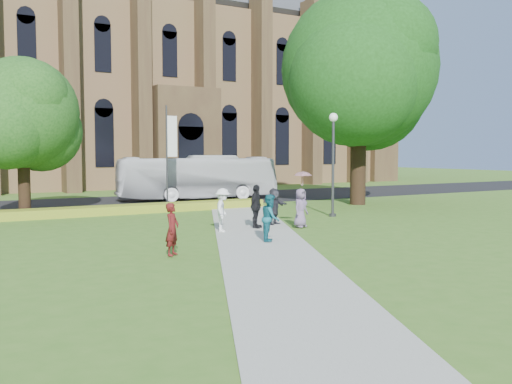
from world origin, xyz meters
TOP-DOWN VIEW (x-y plane):
  - ground at (0.00, 0.00)m, footprint 160.00×160.00m
  - road at (0.00, 20.00)m, footprint 160.00×10.00m
  - footpath at (0.00, 1.00)m, footprint 15.58×28.54m
  - flower_hedge at (-2.00, 13.20)m, footprint 18.00×1.40m
  - cathedral at (10.00, 39.73)m, footprint 52.60×18.25m
  - streetlamp at (7.50, 6.50)m, footprint 0.44×0.44m
  - large_tree at (13.00, 11.00)m, footprint 9.60×9.60m
  - street_tree_1 at (-6.00, 14.50)m, footprint 5.60×5.60m
  - banner_pole_0 at (2.11, 15.20)m, footprint 0.70×0.10m
  - tour_coach at (5.80, 19.21)m, footprint 11.15×4.05m
  - pedestrian_0 at (-3.77, 0.17)m, footprint 0.70×0.70m
  - pedestrian_1 at (0.39, 1.05)m, footprint 1.01×1.05m
  - pedestrian_2 at (0.01, 4.12)m, footprint 1.18×1.31m
  - pedestrian_3 at (1.75, 4.41)m, footprint 1.12×1.04m
  - pedestrian_4 at (3.59, 3.73)m, footprint 0.95×0.79m
  - pedestrian_5 at (3.07, 5.05)m, footprint 1.58×1.07m
  - parasol at (3.77, 3.83)m, footprint 0.92×0.92m

SIDE VIEW (x-z plane):
  - ground at x=0.00m, z-range 0.00..0.00m
  - road at x=0.00m, z-range 0.00..0.02m
  - footpath at x=0.00m, z-range 0.00..0.04m
  - flower_hedge at x=-2.00m, z-range 0.00..0.45m
  - pedestrian_5 at x=3.07m, z-range 0.04..1.68m
  - pedestrian_0 at x=-3.77m, z-range 0.04..1.69m
  - pedestrian_4 at x=3.59m, z-range 0.04..1.70m
  - pedestrian_1 at x=0.39m, z-range 0.04..1.75m
  - pedestrian_2 at x=0.01m, z-range 0.04..1.81m
  - pedestrian_3 at x=1.75m, z-range 0.04..1.89m
  - tour_coach at x=5.80m, z-range 0.02..3.06m
  - parasol at x=3.77m, z-range 1.70..2.34m
  - streetlamp at x=7.50m, z-range 0.68..5.92m
  - banner_pole_0 at x=2.11m, z-range 0.39..6.39m
  - street_tree_1 at x=-6.00m, z-range 1.20..9.25m
  - large_tree at x=13.00m, z-range 1.77..14.97m
  - cathedral at x=10.00m, z-range -1.02..26.98m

